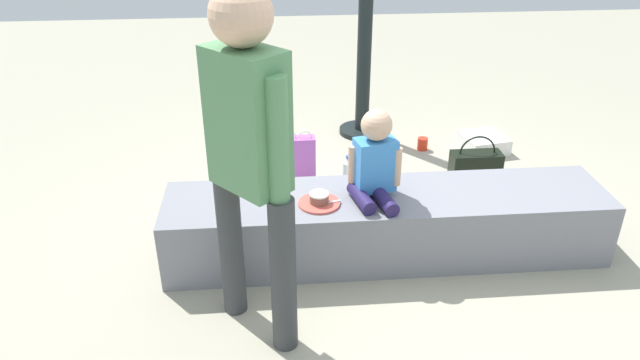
{
  "coord_description": "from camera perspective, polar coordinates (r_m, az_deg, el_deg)",
  "views": [
    {
      "loc": [
        -0.6,
        -2.74,
        1.94
      ],
      "look_at": [
        -0.39,
        -0.27,
        0.62
      ],
      "focal_mm": 33.42,
      "sensor_mm": 36.0,
      "label": 1
    }
  ],
  "objects": [
    {
      "name": "ground_plane",
      "position": [
        3.41,
        6.17,
        -6.89
      ],
      "size": [
        12.0,
        12.0,
        0.0
      ],
      "primitive_type": "plane",
      "color": "#A19B87"
    },
    {
      "name": "concrete_ledge",
      "position": [
        3.31,
        6.34,
        -4.24
      ],
      "size": [
        2.4,
        0.5,
        0.37
      ],
      "primitive_type": "cube",
      "color": "gray",
      "rests_on": "ground_plane"
    },
    {
      "name": "child_seated",
      "position": [
        3.09,
        5.26,
        1.87
      ],
      "size": [
        0.28,
        0.34,
        0.48
      ],
      "color": "#241B4C",
      "rests_on": "concrete_ledge"
    },
    {
      "name": "adult_standing",
      "position": [
        2.41,
        -6.84,
        3.56
      ],
      "size": [
        0.36,
        0.38,
        1.58
      ],
      "color": "#343639",
      "rests_on": "ground_plane"
    },
    {
      "name": "cake_plate",
      "position": [
        3.1,
        -0.08,
        -1.99
      ],
      "size": [
        0.22,
        0.22,
        0.07
      ],
      "color": "#E0594C",
      "rests_on": "concrete_ledge"
    },
    {
      "name": "gift_bag",
      "position": [
        4.04,
        -2.16,
        1.95
      ],
      "size": [
        0.24,
        0.1,
        0.38
      ],
      "color": "#B259BF",
      "rests_on": "ground_plane"
    },
    {
      "name": "railing_post",
      "position": [
        4.72,
        4.18,
        10.05
      ],
      "size": [
        0.36,
        0.36,
        1.28
      ],
      "color": "black",
      "rests_on": "ground_plane"
    },
    {
      "name": "water_bottle_near_gift",
      "position": [
        4.35,
        -1.85,
        2.78
      ],
      "size": [
        0.07,
        0.07,
        0.2
      ],
      "color": "silver",
      "rests_on": "ground_plane"
    },
    {
      "name": "water_bottle_far_side",
      "position": [
        4.0,
        2.7,
        0.68
      ],
      "size": [
        0.07,
        0.07,
        0.24
      ],
      "color": "silver",
      "rests_on": "ground_plane"
    },
    {
      "name": "party_cup_red",
      "position": [
        4.64,
        9.79,
        3.43
      ],
      "size": [
        0.08,
        0.08,
        0.09
      ],
      "primitive_type": "cylinder",
      "color": "red",
      "rests_on": "ground_plane"
    },
    {
      "name": "cake_box_white",
      "position": [
        4.72,
        15.37,
        3.43
      ],
      "size": [
        0.36,
        0.35,
        0.12
      ],
      "primitive_type": "cube",
      "rotation": [
        0.0,
        0.0,
        0.18
      ],
      "color": "white",
      "rests_on": "ground_plane"
    },
    {
      "name": "handbag_black_leather",
      "position": [
        4.2,
        14.65,
        1.26
      ],
      "size": [
        0.34,
        0.15,
        0.34
      ],
      "color": "black",
      "rests_on": "ground_plane"
    }
  ]
}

